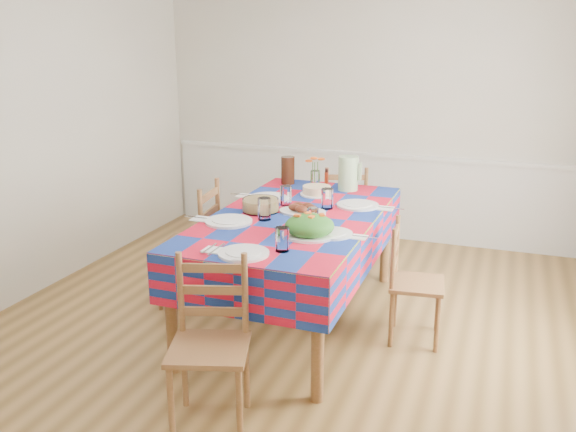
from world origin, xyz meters
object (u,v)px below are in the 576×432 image
Objects in this scene: tea_pitcher at (288,170)px; chair_far at (345,214)px; meat_platter at (302,209)px; chair_right at (411,283)px; dining_table at (295,227)px; green_pitcher at (348,173)px; chair_near at (210,344)px; chair_left at (194,245)px.

tea_pitcher is 0.79m from chair_far.
meat_platter is 0.41× the size of chair_right.
meat_platter is at bearing 72.58° from chair_far.
meat_platter is 1.47× the size of tea_pitcher.
meat_platter is at bearing 79.05° from chair_right.
green_pitcher is at bearing 78.95° from dining_table.
dining_table is at bearing 83.54° from chair_right.
chair_right reaches higher than dining_table.
green_pitcher is 0.56m from tea_pitcher.
tea_pitcher is at bearing 81.85° from chair_near.
green_pitcher is 0.74m from chair_far.
tea_pitcher is 0.24× the size of chair_left.
dining_table is 1.01m from tea_pitcher.
dining_table is 0.93m from chair_right.
chair_far is at bearing 90.77° from meat_platter.
tea_pitcher is at bearing 30.73° from chair_far.
tea_pitcher reaches higher than meat_platter.
chair_right is (1.27, -0.91, -0.54)m from tea_pitcher.
tea_pitcher is at bearing 113.44° from dining_table.
dining_table is 1.40m from chair_far.
tea_pitcher is at bearing 145.24° from chair_left.
tea_pitcher reaches higher than dining_table.
tea_pitcher is at bearing 116.79° from meat_platter.
meat_platter is 0.95m from chair_right.
meat_platter is 1.37m from chair_far.
green_pitcher is at bearing 122.65° from chair_left.
dining_table is 0.91m from green_pitcher.
meat_platter is (0.03, 0.07, 0.12)m from dining_table.
chair_far is at bearing 25.80° from chair_right.
chair_near reaches higher than chair_right.
chair_near is (-0.18, -2.24, -0.51)m from green_pitcher.
chair_far is (0.01, 1.37, -0.28)m from dining_table.
tea_pitcher is 0.28× the size of chair_right.
dining_table is at bearing 71.84° from chair_near.
dining_table is 1.40m from chair_near.
chair_right is at bearing -50.95° from green_pitcher.
dining_table is 0.14m from meat_platter.
green_pitcher reaches higher than dining_table.
green_pitcher is 1.25m from chair_right.
green_pitcher is 1.43m from chair_left.
chair_left is (-0.88, -1.37, 0.03)m from chair_far.
chair_near is (-0.04, -1.44, -0.40)m from meat_platter.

